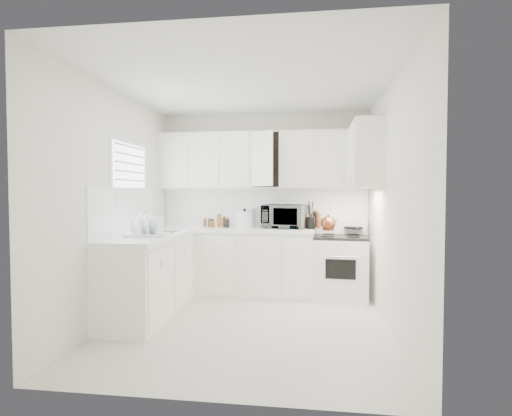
% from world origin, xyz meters
% --- Properties ---
extents(floor, '(3.20, 3.20, 0.00)m').
position_xyz_m(floor, '(0.00, 0.00, 0.00)').
color(floor, silver).
rests_on(floor, ground).
extents(ceiling, '(3.20, 3.20, 0.00)m').
position_xyz_m(ceiling, '(0.00, 0.00, 2.60)').
color(ceiling, white).
rests_on(ceiling, ground).
extents(wall_back, '(3.00, 0.00, 3.00)m').
position_xyz_m(wall_back, '(0.00, 1.60, 1.30)').
color(wall_back, white).
rests_on(wall_back, ground).
extents(wall_front, '(3.00, 0.00, 3.00)m').
position_xyz_m(wall_front, '(0.00, -1.60, 1.30)').
color(wall_front, white).
rests_on(wall_front, ground).
extents(wall_left, '(0.00, 3.20, 3.20)m').
position_xyz_m(wall_left, '(-1.50, 0.00, 1.30)').
color(wall_left, white).
rests_on(wall_left, ground).
extents(wall_right, '(0.00, 3.20, 3.20)m').
position_xyz_m(wall_right, '(1.50, 0.00, 1.30)').
color(wall_right, white).
rests_on(wall_right, ground).
extents(window_blinds, '(0.06, 0.96, 1.06)m').
position_xyz_m(window_blinds, '(-1.48, 0.35, 1.55)').
color(window_blinds, white).
rests_on(window_blinds, wall_left).
extents(lower_cabinets_back, '(2.22, 0.60, 0.90)m').
position_xyz_m(lower_cabinets_back, '(-0.39, 1.30, 0.45)').
color(lower_cabinets_back, white).
rests_on(lower_cabinets_back, floor).
extents(lower_cabinets_left, '(0.60, 1.60, 0.90)m').
position_xyz_m(lower_cabinets_left, '(-1.20, 0.20, 0.45)').
color(lower_cabinets_left, white).
rests_on(lower_cabinets_left, floor).
extents(countertop_back, '(2.24, 0.64, 0.05)m').
position_xyz_m(countertop_back, '(-0.39, 1.29, 0.93)').
color(countertop_back, white).
rests_on(countertop_back, lower_cabinets_back).
extents(countertop_left, '(0.64, 1.62, 0.05)m').
position_xyz_m(countertop_left, '(-1.19, 0.20, 0.93)').
color(countertop_left, white).
rests_on(countertop_left, lower_cabinets_left).
extents(backsplash_back, '(2.98, 0.02, 0.55)m').
position_xyz_m(backsplash_back, '(0.00, 1.59, 1.23)').
color(backsplash_back, white).
rests_on(backsplash_back, wall_back).
extents(backsplash_left, '(0.02, 1.60, 0.55)m').
position_xyz_m(backsplash_left, '(-1.49, 0.20, 1.23)').
color(backsplash_left, white).
rests_on(backsplash_left, wall_left).
extents(upper_cabinets_back, '(3.00, 0.33, 0.80)m').
position_xyz_m(upper_cabinets_back, '(0.00, 1.44, 1.50)').
color(upper_cabinets_back, white).
rests_on(upper_cabinets_back, wall_back).
extents(upper_cabinets_right, '(0.33, 0.90, 0.80)m').
position_xyz_m(upper_cabinets_right, '(1.33, 0.82, 1.50)').
color(upper_cabinets_right, white).
rests_on(upper_cabinets_right, wall_right).
extents(sink, '(0.42, 0.38, 0.30)m').
position_xyz_m(sink, '(-1.19, 0.55, 1.07)').
color(sink, gray).
rests_on(sink, countertop_left).
extents(stove, '(0.76, 0.64, 1.09)m').
position_xyz_m(stove, '(1.09, 1.25, 0.55)').
color(stove, white).
rests_on(stove, floor).
extents(tea_kettle, '(0.25, 0.22, 0.22)m').
position_xyz_m(tea_kettle, '(0.91, 1.09, 1.05)').
color(tea_kettle, brown).
rests_on(tea_kettle, stove).
extents(frying_pan, '(0.33, 0.47, 0.04)m').
position_xyz_m(frying_pan, '(1.27, 1.41, 0.96)').
color(frying_pan, black).
rests_on(frying_pan, stove).
extents(microwave, '(0.65, 0.46, 0.40)m').
position_xyz_m(microwave, '(0.33, 1.31, 1.15)').
color(microwave, gray).
rests_on(microwave, countertop_back).
extents(rice_cooker, '(0.30, 0.30, 0.27)m').
position_xyz_m(rice_cooker, '(-0.25, 1.33, 1.08)').
color(rice_cooker, white).
rests_on(rice_cooker, countertop_back).
extents(paper_towel, '(0.12, 0.12, 0.27)m').
position_xyz_m(paper_towel, '(-0.18, 1.52, 1.08)').
color(paper_towel, white).
rests_on(paper_towel, countertop_back).
extents(utensil_crock, '(0.14, 0.14, 0.39)m').
position_xyz_m(utensil_crock, '(0.68, 1.21, 1.15)').
color(utensil_crock, black).
rests_on(utensil_crock, countertop_back).
extents(dish_rack, '(0.49, 0.39, 0.24)m').
position_xyz_m(dish_rack, '(-1.16, 0.06, 1.07)').
color(dish_rack, white).
rests_on(dish_rack, countertop_left).
extents(spice_left_0, '(0.06, 0.06, 0.13)m').
position_xyz_m(spice_left_0, '(-0.85, 1.42, 1.02)').
color(spice_left_0, '#974529').
rests_on(spice_left_0, countertop_back).
extents(spice_left_1, '(0.06, 0.06, 0.13)m').
position_xyz_m(spice_left_1, '(-0.78, 1.33, 1.02)').
color(spice_left_1, '#23693A').
rests_on(spice_left_1, countertop_back).
extents(spice_left_2, '(0.06, 0.06, 0.13)m').
position_xyz_m(spice_left_2, '(-0.70, 1.42, 1.02)').
color(spice_left_2, '#AA4716').
rests_on(spice_left_2, countertop_back).
extents(spice_left_3, '(0.06, 0.06, 0.13)m').
position_xyz_m(spice_left_3, '(-0.62, 1.33, 1.02)').
color(spice_left_3, '#BD762C').
rests_on(spice_left_3, countertop_back).
extents(spice_left_4, '(0.06, 0.06, 0.13)m').
position_xyz_m(spice_left_4, '(-0.55, 1.42, 1.02)').
color(spice_left_4, '#4F3A16').
rests_on(spice_left_4, countertop_back).
extents(spice_left_5, '(0.06, 0.06, 0.13)m').
position_xyz_m(spice_left_5, '(-0.47, 1.33, 1.02)').
color(spice_left_5, black).
rests_on(spice_left_5, countertop_back).
extents(sauce_right_0, '(0.06, 0.06, 0.19)m').
position_xyz_m(sauce_right_0, '(0.58, 1.46, 1.05)').
color(sauce_right_0, '#AA4716').
rests_on(sauce_right_0, countertop_back).
extents(sauce_right_1, '(0.06, 0.06, 0.19)m').
position_xyz_m(sauce_right_1, '(0.64, 1.40, 1.05)').
color(sauce_right_1, '#BD762C').
rests_on(sauce_right_1, countertop_back).
extents(sauce_right_2, '(0.06, 0.06, 0.19)m').
position_xyz_m(sauce_right_2, '(0.69, 1.46, 1.05)').
color(sauce_right_2, '#4F3A16').
rests_on(sauce_right_2, countertop_back).
extents(sauce_right_3, '(0.06, 0.06, 0.19)m').
position_xyz_m(sauce_right_3, '(0.74, 1.40, 1.05)').
color(sauce_right_3, black).
rests_on(sauce_right_3, countertop_back).
extents(sauce_right_4, '(0.06, 0.06, 0.19)m').
position_xyz_m(sauce_right_4, '(0.80, 1.46, 1.05)').
color(sauce_right_4, '#974529').
rests_on(sauce_right_4, countertop_back).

